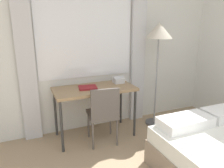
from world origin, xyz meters
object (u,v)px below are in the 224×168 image
desk_chair (103,112)px  standing_lamp (159,37)px  desk (95,92)px  book (88,87)px  telephone (118,80)px

desk_chair → standing_lamp: bearing=21.3°
desk → standing_lamp: (1.05, -0.01, 0.76)m
desk_chair → standing_lamp: 1.43m
desk_chair → desk: bearing=103.4°
standing_lamp → book: (-1.15, 0.02, -0.68)m
desk → desk_chair: desk_chair is taller
desk → book: 0.13m
desk → telephone: (0.43, 0.10, 0.11)m
standing_lamp → book: bearing=179.1°
desk_chair → telephone: size_ratio=4.90×
desk → standing_lamp: 1.30m
desk → desk_chair: bearing=-83.7°
telephone → desk: bearing=-167.0°
telephone → book: telephone is taller
desk_chair → book: size_ratio=3.00×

